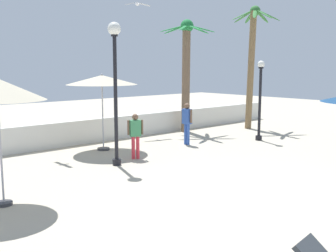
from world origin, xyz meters
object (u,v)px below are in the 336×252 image
Objects in this scene: guest_3 at (135,132)px; seagull_0 at (138,4)px; palm_tree_1 at (252,54)px; guest_2 at (187,120)px; palm_tree_0 at (186,63)px; lamp_post_0 at (260,97)px; patio_umbrella_0 at (102,80)px; lamp_post_2 at (115,72)px.

seagull_0 is (3.78, 4.64, 5.15)m from guest_3.
guest_2 is (-5.60, -0.98, -2.76)m from palm_tree_1.
palm_tree_1 is (3.28, -1.43, 0.46)m from palm_tree_0.
palm_tree_0 is 4.13m from lamp_post_0.
seagull_0 is (3.78, 2.61, 3.43)m from patio_umbrella_0.
guest_3 is (-6.20, 0.75, -0.94)m from lamp_post_0.
palm_tree_0 is at bearing 156.45° from palm_tree_1.
palm_tree_1 is (8.74, -0.41, 1.13)m from patio_umbrella_0.
guest_3 is 1.22× the size of seagull_0.
lamp_post_0 reaches higher than guest_2.
palm_tree_1 is 1.81× the size of lamp_post_0.
guest_3 is at bearing 173.12° from lamp_post_0.
guest_2 reaches higher than guest_3.
seagull_0 reaches higher than patio_umbrella_0.
guest_3 is (-3.15, -0.64, -0.09)m from guest_2.
patio_umbrella_0 reaches higher than guest_2.
seagull_0 is (-2.42, 5.39, 4.21)m from lamp_post_0.
lamp_post_0 is at bearing -137.12° from palm_tree_1.
lamp_post_2 is at bearing -168.87° from palm_tree_1.
patio_umbrella_0 is at bearing -169.50° from palm_tree_0.
lamp_post_2 is 7.54m from seagull_0.
palm_tree_1 is 6.32m from guest_2.
patio_umbrella_0 is 1.85× the size of guest_3.
seagull_0 reaches higher than guest_3.
lamp_post_0 is 2.65× the size of seagull_0.
palm_tree_1 is at bearing -31.32° from seagull_0.
lamp_post_0 is at bearing -3.55° from lamp_post_2.
palm_tree_1 is 3.62× the size of guest_2.
palm_tree_0 is 3.61m from seagull_0.
seagull_0 is (4.79, 4.94, 3.07)m from lamp_post_2.
guest_2 is at bearing -133.93° from palm_tree_0.
palm_tree_1 reaches higher than patio_umbrella_0.
palm_tree_1 reaches higher than palm_tree_0.
guest_3 is at bearing 16.57° from lamp_post_2.
palm_tree_0 is 1.57× the size of lamp_post_0.
patio_umbrella_0 is 5.73m from seagull_0.
seagull_0 is at bearing 148.68° from palm_tree_1.
patio_umbrella_0 is 0.85× the size of lamp_post_0.
seagull_0 is at bearing 45.90° from lamp_post_2.
lamp_post_2 is at bearing -113.41° from patio_umbrella_0.
lamp_post_0 is at bearing -6.88° from guest_3.
palm_tree_1 is 4.80× the size of seagull_0.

